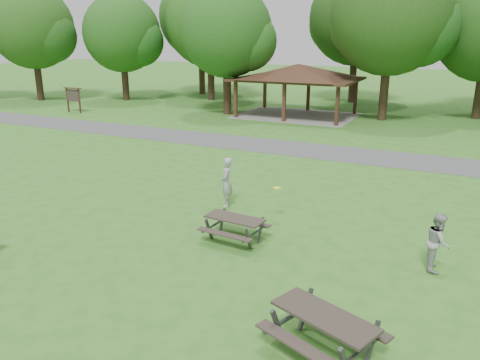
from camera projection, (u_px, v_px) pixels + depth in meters
name	position (u px, v px, depth m)	size (l,w,h in m)	color
ground	(141.00, 262.00, 12.44)	(160.00, 160.00, 0.00)	#316F1F
asphalt_path	(306.00, 150.00, 24.47)	(120.00, 3.20, 0.02)	#4A4A4D
pavilion	(298.00, 74.00, 33.82)	(8.60, 7.01, 3.76)	#392214
notice_board	(73.00, 95.00, 35.82)	(1.60, 0.30, 1.88)	#351F13
tree_row_a	(33.00, 30.00, 41.12)	(7.56, 7.20, 9.97)	black
tree_row_b	(123.00, 36.00, 41.37)	(7.14, 6.80, 9.28)	black
tree_row_c	(211.00, 25.00, 41.21)	(8.19, 7.80, 10.67)	black
tree_row_d	(228.00, 34.00, 33.78)	(6.93, 6.60, 9.27)	black
tree_row_e	(392.00, 19.00, 31.06)	(8.40, 8.00, 11.02)	#2F2015
tree_deep_a	(202.00, 20.00, 45.28)	(8.40, 8.00, 11.38)	#322016
tree_deep_b	(358.00, 21.00, 39.56)	(8.40, 8.00, 11.13)	black
picnic_table_middle	(235.00, 223.00, 13.58)	(1.83, 1.52, 0.75)	#2F2922
picnic_table_far	(324.00, 324.00, 8.70)	(2.45, 2.22, 0.87)	#2C2620
frisbee_in_flight	(277.00, 188.00, 14.88)	(0.33, 0.33, 0.02)	yellow
frisbee_thrower	(226.00, 182.00, 16.29)	(0.63, 0.42, 1.74)	#A5A5A7
frisbee_catcher	(438.00, 242.00, 11.86)	(0.74, 0.57, 1.52)	#A4A3A6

